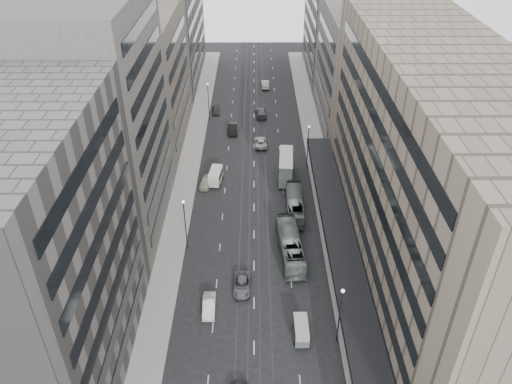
{
  "coord_description": "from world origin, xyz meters",
  "views": [
    {
      "loc": [
        0.11,
        -44.03,
        47.17
      ],
      "look_at": [
        0.31,
        16.48,
        6.71
      ],
      "focal_mm": 35.0,
      "sensor_mm": 36.0,
      "label": 1
    }
  ],
  "objects_px": {
    "sedan_1": "(209,306)",
    "sedan_2": "(242,285)",
    "vw_microbus": "(301,330)",
    "bus_near": "(290,245)",
    "bus_far": "(295,204)",
    "double_decker": "(286,167)",
    "panel_van": "(216,176)"
  },
  "relations": [
    {
      "from": "bus_near",
      "to": "bus_far",
      "type": "distance_m",
      "value": 10.44
    },
    {
      "from": "vw_microbus",
      "to": "panel_van",
      "type": "distance_m",
      "value": 35.94
    },
    {
      "from": "double_decker",
      "to": "sedan_1",
      "type": "relative_size",
      "value": 1.88
    },
    {
      "from": "bus_far",
      "to": "sedan_2",
      "type": "distance_m",
      "value": 18.98
    },
    {
      "from": "double_decker",
      "to": "vw_microbus",
      "type": "height_order",
      "value": "double_decker"
    },
    {
      "from": "bus_far",
      "to": "panel_van",
      "type": "distance_m",
      "value": 15.71
    },
    {
      "from": "bus_far",
      "to": "sedan_1",
      "type": "distance_m",
      "value": 24.17
    },
    {
      "from": "bus_near",
      "to": "panel_van",
      "type": "distance_m",
      "value": 22.32
    },
    {
      "from": "vw_microbus",
      "to": "sedan_2",
      "type": "height_order",
      "value": "vw_microbus"
    },
    {
      "from": "bus_far",
      "to": "double_decker",
      "type": "distance_m",
      "value": 10.18
    },
    {
      "from": "bus_near",
      "to": "sedan_2",
      "type": "relative_size",
      "value": 2.49
    },
    {
      "from": "bus_far",
      "to": "vw_microbus",
      "type": "height_order",
      "value": "bus_far"
    },
    {
      "from": "bus_far",
      "to": "panel_van",
      "type": "height_order",
      "value": "bus_far"
    },
    {
      "from": "bus_far",
      "to": "sedan_2",
      "type": "relative_size",
      "value": 2.18
    },
    {
      "from": "double_decker",
      "to": "vw_microbus",
      "type": "xyz_separation_m",
      "value": [
        -0.03,
        -35.27,
        -1.25
      ]
    },
    {
      "from": "sedan_1",
      "to": "sedan_2",
      "type": "xyz_separation_m",
      "value": [
        4.04,
        3.75,
        -0.06
      ]
    },
    {
      "from": "panel_van",
      "to": "sedan_1",
      "type": "distance_m",
      "value": 29.58
    },
    {
      "from": "double_decker",
      "to": "panel_van",
      "type": "relative_size",
      "value": 1.89
    },
    {
      "from": "panel_van",
      "to": "bus_far",
      "type": "bearing_deg",
      "value": -26.2
    },
    {
      "from": "sedan_1",
      "to": "sedan_2",
      "type": "bearing_deg",
      "value": 41.18
    },
    {
      "from": "bus_far",
      "to": "double_decker",
      "type": "xyz_separation_m",
      "value": [
        -0.89,
        10.1,
        0.94
      ]
    },
    {
      "from": "double_decker",
      "to": "bus_near",
      "type": "bearing_deg",
      "value": -87.47
    },
    {
      "from": "bus_far",
      "to": "vw_microbus",
      "type": "xyz_separation_m",
      "value": [
        -0.93,
        -25.17,
        -0.3
      ]
    },
    {
      "from": "bus_far",
      "to": "sedan_2",
      "type": "height_order",
      "value": "bus_far"
    },
    {
      "from": "double_decker",
      "to": "sedan_1",
      "type": "xyz_separation_m",
      "value": [
        -11.2,
        -31.02,
        -1.69
      ]
    },
    {
      "from": "bus_near",
      "to": "double_decker",
      "type": "bearing_deg",
      "value": -95.83
    },
    {
      "from": "bus_near",
      "to": "vw_microbus",
      "type": "xyz_separation_m",
      "value": [
        0.45,
        -14.82,
        -0.51
      ]
    },
    {
      "from": "double_decker",
      "to": "sedan_1",
      "type": "height_order",
      "value": "double_decker"
    },
    {
      "from": "bus_far",
      "to": "bus_near",
      "type": "bearing_deg",
      "value": 84.05
    },
    {
      "from": "vw_microbus",
      "to": "sedan_1",
      "type": "relative_size",
      "value": 0.88
    },
    {
      "from": "bus_near",
      "to": "bus_far",
      "type": "height_order",
      "value": "bus_near"
    },
    {
      "from": "bus_far",
      "to": "double_decker",
      "type": "bearing_deg",
      "value": -83.31
    }
  ]
}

